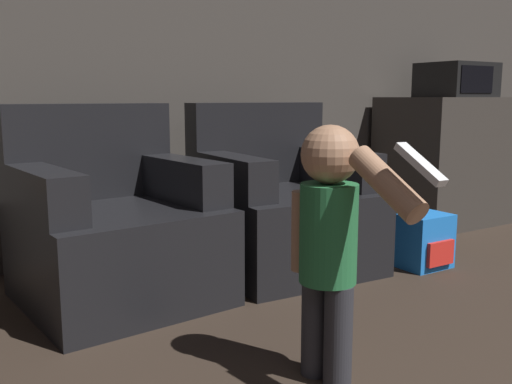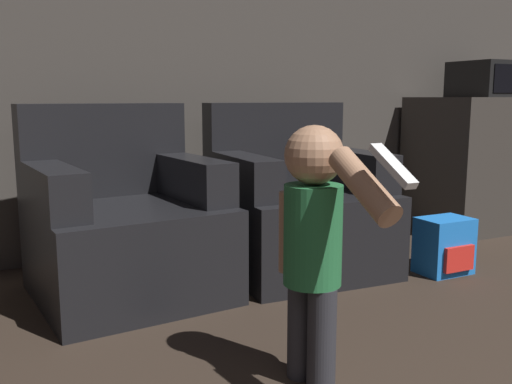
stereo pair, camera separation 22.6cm
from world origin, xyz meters
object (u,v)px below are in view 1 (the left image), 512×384
(armchair_left, at_px, (114,230))
(microwave, at_px, (456,80))
(armchair_right, at_px, (281,209))
(person_toddler, at_px, (330,234))
(toy_backpack, at_px, (425,241))

(armchair_left, xyz_separation_m, microwave, (2.64, 0.28, 0.72))
(armchair_left, bearing_deg, armchair_right, -5.06)
(armchair_right, height_order, person_toddler, armchair_right)
(armchair_left, xyz_separation_m, person_toddler, (0.32, -1.14, 0.17))
(armchair_left, xyz_separation_m, armchair_right, (0.92, 0.00, 0.00))
(armchair_left, distance_m, toy_backpack, 1.63)
(armchair_right, relative_size, microwave, 1.84)
(microwave, bearing_deg, person_toddler, -148.70)
(person_toddler, bearing_deg, armchair_right, -36.20)
(armchair_right, height_order, toy_backpack, armchair_right)
(microwave, bearing_deg, armchair_right, -170.86)
(person_toddler, bearing_deg, microwave, -66.96)
(armchair_left, distance_m, microwave, 2.75)
(armchair_left, height_order, person_toddler, armchair_left)
(person_toddler, xyz_separation_m, toy_backpack, (1.24, 0.69, -0.35))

